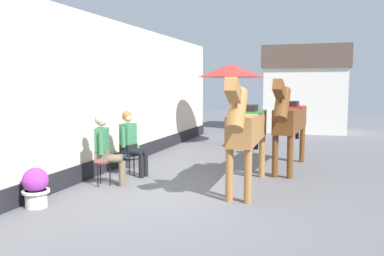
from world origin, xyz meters
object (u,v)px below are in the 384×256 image
Objects in this scene: flower_planter_near at (36,187)px; seated_visitor_near at (105,146)px; saddled_horse_near at (247,128)px; seated_visitor_far at (131,140)px; saddled_horse_far at (290,120)px; flower_planter_far at (131,153)px; cafe_parasol at (231,71)px; spare_stool_white at (255,140)px.

seated_visitor_near is at bearing 78.31° from flower_planter_near.
seated_visitor_far is at bearing 171.99° from saddled_horse_near.
saddled_horse_far is 4.68× the size of flower_planter_near.
saddled_horse_far is 4.68× the size of flower_planter_far.
seated_visitor_far is 0.54× the size of cafe_parasol.
cafe_parasol reaches higher than seated_visitor_far.
seated_visitor_far is at bearing -120.60° from spare_stool_white.
seated_visitor_far is 2.17× the size of flower_planter_far.
saddled_horse_far is at bearing -55.90° from cafe_parasol.
saddled_horse_near reaches higher than flower_planter_far.
spare_stool_white is (2.46, 6.01, 0.07)m from flower_planter_near.
seated_visitor_near and seated_visitor_far have the same top height.
flower_planter_near is 0.25× the size of cafe_parasol.
seated_visitor_near reaches higher than spare_stool_white.
flower_planter_far is (-0.00, 3.31, 0.00)m from flower_planter_near.
seated_visitor_far is 4.08m from spare_stool_white.
seated_visitor_near is 4.92m from spare_stool_white.
saddled_horse_near is 6.52× the size of spare_stool_white.
seated_visitor_near is at bearing -168.02° from saddled_horse_near.
seated_visitor_near is 0.54× the size of cafe_parasol.
flower_planter_near is (-0.40, -2.51, -0.44)m from seated_visitor_far.
saddled_horse_far is (3.23, 2.59, 0.38)m from seated_visitor_near.
saddled_horse_near is 3.75m from flower_planter_near.
saddled_horse_near is (2.57, -0.36, 0.38)m from seated_visitor_far.
spare_stool_white is at bearing 97.35° from saddled_horse_near.
saddled_horse_near is 2.11m from saddled_horse_far.
spare_stool_white is at bearing 64.20° from seated_visitor_near.
seated_visitor_far reaches higher than flower_planter_near.
cafe_parasol is at bearing 77.18° from seated_visitor_far.
flower_planter_near is 7.67m from cafe_parasol.
cafe_parasol is (1.48, 3.94, 2.03)m from flower_planter_far.
spare_stool_white is (-1.09, 1.83, -0.76)m from saddled_horse_far.
saddled_horse_far is (0.59, 2.03, 0.00)m from saddled_horse_near.
saddled_horse_far reaches higher than seated_visitor_far.
seated_visitor_near is at bearing -79.05° from flower_planter_far.
saddled_horse_far is at bearing 49.61° from flower_planter_near.
saddled_horse_near and saddled_horse_far have the same top height.
cafe_parasol reaches higher than flower_planter_near.
flower_planter_near is at bearing -101.50° from cafe_parasol.
seated_visitor_far is (0.07, 0.92, 0.00)m from seated_visitor_near.
seated_visitor_near is at bearing -94.18° from seated_visitor_far.
saddled_horse_near reaches higher than flower_planter_near.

